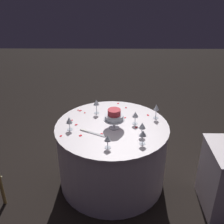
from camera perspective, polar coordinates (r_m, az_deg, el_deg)
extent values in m
plane|color=black|center=(3.41, 0.00, -13.77)|extent=(12.00, 12.00, 0.00)
sphere|color=#F9EAB2|center=(3.13, -21.86, -12.34)|extent=(0.02, 0.02, 0.02)
sphere|color=#F9EAB2|center=(3.20, 21.87, -15.06)|extent=(0.02, 0.02, 0.02)
sphere|color=#F9EAB2|center=(3.11, 22.10, -12.35)|extent=(0.02, 0.02, 0.02)
cylinder|color=white|center=(3.18, 0.00, -8.84)|extent=(1.20, 1.20, 0.73)
cylinder|color=white|center=(2.97, 0.00, -3.02)|extent=(1.23, 1.23, 0.02)
cylinder|color=silver|center=(2.93, 0.44, -3.21)|extent=(0.11, 0.11, 0.01)
cylinder|color=silver|center=(2.90, 0.44, -2.38)|extent=(0.02, 0.02, 0.09)
cylinder|color=silver|center=(2.88, 0.45, -1.52)|extent=(0.22, 0.22, 0.01)
cylinder|color=white|center=(2.87, 0.45, -1.02)|extent=(0.19, 0.19, 0.05)
cylinder|color=#CC333D|center=(2.84, 0.45, -0.06)|extent=(0.13, 0.13, 0.06)
cylinder|color=silver|center=(2.70, 6.26, -6.47)|extent=(0.06, 0.06, 0.00)
cylinder|color=silver|center=(2.67, 6.31, -5.64)|extent=(0.01, 0.01, 0.09)
cone|color=silver|center=(2.63, 6.40, -4.32)|extent=(0.07, 0.07, 0.05)
cylinder|color=silver|center=(2.63, -0.89, -7.32)|extent=(0.06, 0.06, 0.00)
cylinder|color=silver|center=(2.60, -0.90, -6.59)|extent=(0.01, 0.01, 0.08)
cone|color=silver|center=(2.57, -0.91, -5.39)|extent=(0.07, 0.07, 0.05)
cylinder|color=silver|center=(2.93, -8.66, -3.58)|extent=(0.06, 0.06, 0.00)
cylinder|color=silver|center=(2.91, -8.71, -2.88)|extent=(0.01, 0.01, 0.08)
cone|color=silver|center=(2.87, -8.82, -1.63)|extent=(0.07, 0.07, 0.07)
cylinder|color=silver|center=(3.15, 8.97, -1.22)|extent=(0.06, 0.06, 0.00)
cylinder|color=silver|center=(3.13, 9.04, -0.38)|extent=(0.01, 0.01, 0.10)
cone|color=silver|center=(3.09, 9.16, 1.01)|extent=(0.06, 0.06, 0.07)
cylinder|color=silver|center=(3.23, -3.18, -0.19)|extent=(0.06, 0.06, 0.00)
cylinder|color=silver|center=(3.20, -3.21, 0.68)|extent=(0.01, 0.01, 0.11)
cone|color=silver|center=(3.16, -3.25, 2.04)|extent=(0.06, 0.06, 0.06)
cylinder|color=silver|center=(3.01, 4.74, -2.39)|extent=(0.06, 0.06, 0.00)
cylinder|color=silver|center=(2.99, 4.78, -1.65)|extent=(0.01, 0.01, 0.08)
cone|color=silver|center=(2.96, 4.83, -0.46)|extent=(0.07, 0.07, 0.06)
cylinder|color=silver|center=(2.82, 6.13, -4.81)|extent=(0.06, 0.06, 0.00)
cylinder|color=silver|center=(2.79, 6.18, -4.05)|extent=(0.01, 0.01, 0.08)
cone|color=silver|center=(2.76, 6.25, -2.76)|extent=(0.07, 0.07, 0.06)
cube|color=silver|center=(2.83, -3.37, -4.54)|extent=(0.21, 0.12, 0.01)
cube|color=white|center=(2.89, -5.77, -3.79)|extent=(0.09, 0.06, 0.01)
ellipsoid|color=red|center=(2.82, -6.52, -4.84)|extent=(0.04, 0.05, 0.00)
ellipsoid|color=red|center=(3.20, 7.43, -0.65)|extent=(0.04, 0.05, 0.00)
ellipsoid|color=red|center=(3.12, 2.67, -1.18)|extent=(0.04, 0.04, 0.00)
ellipsoid|color=red|center=(3.31, -7.00, 0.39)|extent=(0.03, 0.02, 0.00)
ellipsoid|color=red|center=(3.01, -7.39, -2.61)|extent=(0.04, 0.04, 0.00)
ellipsoid|color=red|center=(3.15, -1.08, -0.92)|extent=(0.03, 0.03, 0.00)
ellipsoid|color=red|center=(3.45, 1.27, 1.78)|extent=(0.03, 0.04, 0.00)
ellipsoid|color=red|center=(3.29, -6.56, 0.27)|extent=(0.05, 0.04, 0.00)
ellipsoid|color=red|center=(3.35, 2.89, 0.90)|extent=(0.02, 0.03, 0.00)
ellipsoid|color=red|center=(2.84, -10.48, -4.87)|extent=(0.03, 0.04, 0.00)
ellipsoid|color=red|center=(2.95, 4.97, -3.16)|extent=(0.04, 0.03, 0.00)
ellipsoid|color=red|center=(3.10, -8.30, -1.70)|extent=(0.04, 0.03, 0.00)
ellipsoid|color=red|center=(3.19, 1.14, -0.50)|extent=(0.03, 0.04, 0.00)
ellipsoid|color=red|center=(3.24, -5.63, -0.17)|extent=(0.03, 0.03, 0.00)
ellipsoid|color=red|center=(2.83, -2.13, -4.47)|extent=(0.03, 0.03, 0.00)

